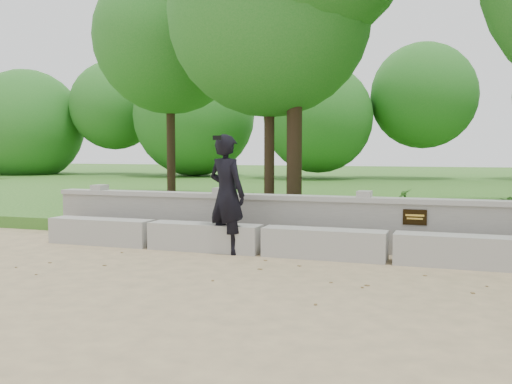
% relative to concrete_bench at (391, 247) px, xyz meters
% --- Properties ---
extents(ground, '(80.00, 80.00, 0.00)m').
position_rel_concrete_bench_xyz_m(ground, '(-0.00, -1.90, -0.22)').
color(ground, tan).
rests_on(ground, ground).
extents(lawn, '(40.00, 22.00, 0.25)m').
position_rel_concrete_bench_xyz_m(lawn, '(-0.00, 12.10, -0.10)').
color(lawn, '#1E5715').
rests_on(lawn, ground).
extents(concrete_bench, '(11.90, 0.45, 0.45)m').
position_rel_concrete_bench_xyz_m(concrete_bench, '(0.00, 0.00, 0.00)').
color(concrete_bench, '#A6A39C').
rests_on(concrete_bench, ground).
extents(parapet_wall, '(12.50, 0.35, 0.90)m').
position_rel_concrete_bench_xyz_m(parapet_wall, '(0.00, 0.70, 0.24)').
color(parapet_wall, '#9C9993').
rests_on(parapet_wall, ground).
extents(man_main, '(0.81, 0.75, 1.91)m').
position_rel_concrete_bench_xyz_m(man_main, '(-2.57, -0.10, 0.73)').
color(man_main, black).
rests_on(man_main, ground).
extents(tree_far_left, '(4.50, 4.50, 7.32)m').
position_rel_concrete_bench_xyz_m(tree_far_left, '(-7.21, 6.85, 5.09)').
color(tree_far_left, '#382619').
rests_on(tree_far_left, lawn).
extents(shrub_a, '(0.29, 0.33, 0.52)m').
position_rel_concrete_bench_xyz_m(shrub_a, '(-3.10, 2.82, 0.28)').
color(shrub_a, '#3E7829').
rests_on(shrub_a, lawn).
extents(shrub_b, '(0.33, 0.36, 0.53)m').
position_rel_concrete_bench_xyz_m(shrub_b, '(1.36, 2.19, 0.29)').
color(shrub_b, '#3E7829').
rests_on(shrub_b, lawn).
extents(shrub_d, '(0.40, 0.43, 0.65)m').
position_rel_concrete_bench_xyz_m(shrub_d, '(-0.06, 3.02, 0.35)').
color(shrub_d, '#3E7829').
rests_on(shrub_d, lawn).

